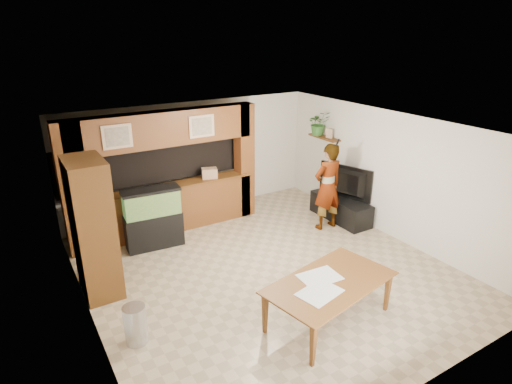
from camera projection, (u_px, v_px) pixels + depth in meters
floor at (267, 270)px, 7.77m from camera, size 6.50×6.50×0.00m
ceiling at (268, 130)px, 6.84m from camera, size 6.50×6.50×0.00m
wall_back at (192, 158)px, 9.90m from camera, size 6.00×0.00×6.00m
wall_left at (83, 248)px, 5.85m from camera, size 0.00×6.50×6.50m
wall_right at (390, 175)px, 8.76m from camera, size 0.00×6.50×6.50m
partition at (161, 171)px, 8.94m from camera, size 4.20×0.99×2.60m
wall_clock at (67, 185)px, 6.45m from camera, size 0.05×0.25×0.25m
wall_shelf at (324, 137)px, 10.10m from camera, size 0.25×0.90×0.04m
pantry_cabinet at (93, 228)px, 6.78m from camera, size 0.57×0.94×2.29m
trash_can at (135, 325)px, 5.90m from camera, size 0.31×0.31×0.58m
aquarium at (153, 219)px, 8.42m from camera, size 1.11×0.42×1.23m
tv_stand at (340, 209)px, 9.77m from camera, size 0.56×1.53×0.51m
television at (342, 183)px, 9.54m from camera, size 0.56×1.28×0.75m
photo_frame at (329, 133)px, 9.92m from camera, size 0.07×0.17×0.22m
potted_plant at (319, 123)px, 10.13m from camera, size 0.64×0.60×0.58m
person at (328, 187)px, 9.12m from camera, size 0.69×0.46×1.90m
microphone at (338, 143)px, 8.66m from camera, size 0.04×0.11×0.17m
dining_table at (331, 303)px, 6.29m from camera, size 2.12×1.44×0.68m
newspaper_a at (319, 293)px, 5.93m from camera, size 0.69×0.56×0.01m
newspaper_b at (320, 277)px, 6.30m from camera, size 0.62×0.47×0.01m
counter_box at (209, 173)px, 9.35m from camera, size 0.38×0.31×0.22m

